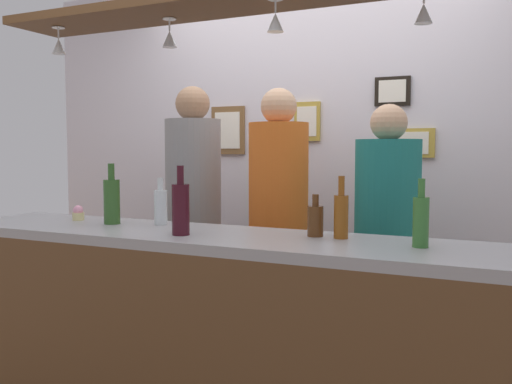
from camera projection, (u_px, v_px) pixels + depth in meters
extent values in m
cube|color=silver|center=(319.00, 164.00, 3.72)|extent=(4.40, 0.06, 2.60)
cube|color=#99999E|center=(213.00, 238.00, 2.43)|extent=(2.70, 0.55, 0.04)
cube|color=brown|center=(182.00, 373.00, 2.24)|extent=(2.65, 0.04, 0.98)
cube|color=brown|center=(217.00, 4.00, 2.40)|extent=(2.20, 0.36, 0.04)
cylinder|color=silver|center=(58.00, 28.00, 2.76)|extent=(0.06, 0.06, 0.00)
cylinder|color=silver|center=(58.00, 33.00, 2.76)|extent=(0.01, 0.01, 0.06)
cone|color=silver|center=(59.00, 47.00, 2.76)|extent=(0.07, 0.07, 0.08)
cylinder|color=silver|center=(169.00, 19.00, 2.57)|extent=(0.06, 0.06, 0.00)
cylinder|color=silver|center=(169.00, 25.00, 2.57)|extent=(0.01, 0.01, 0.06)
cone|color=silver|center=(170.00, 39.00, 2.58)|extent=(0.07, 0.07, 0.08)
cylinder|color=silver|center=(275.00, 6.00, 2.24)|extent=(0.01, 0.01, 0.06)
cone|color=silver|center=(275.00, 23.00, 2.24)|extent=(0.07, 0.07, 0.08)
cone|color=silver|center=(424.00, 14.00, 2.09)|extent=(0.07, 0.07, 0.08)
cube|color=#2D334C|center=(194.00, 306.00, 3.44)|extent=(0.17, 0.18, 0.85)
cylinder|color=gray|center=(193.00, 180.00, 3.38)|extent=(0.34, 0.34, 0.74)
sphere|color=#9E7556|center=(193.00, 104.00, 3.34)|extent=(0.21, 0.21, 0.21)
cube|color=#2D334C|center=(278.00, 319.00, 3.20)|extent=(0.17, 0.18, 0.83)
cylinder|color=orange|center=(278.00, 186.00, 3.14)|extent=(0.34, 0.34, 0.72)
sphere|color=tan|center=(279.00, 106.00, 3.11)|extent=(0.21, 0.21, 0.21)
cube|color=#2D334C|center=(385.00, 339.00, 2.94)|extent=(0.17, 0.18, 0.78)
cylinder|color=#1E7A75|center=(387.00, 204.00, 2.89)|extent=(0.34, 0.34, 0.67)
sphere|color=tan|center=(389.00, 123.00, 2.85)|extent=(0.19, 0.19, 0.19)
cylinder|color=#336B2D|center=(421.00, 222.00, 2.08)|extent=(0.06, 0.06, 0.19)
cylinder|color=#336B2D|center=(422.00, 188.00, 2.07)|extent=(0.03, 0.03, 0.07)
cylinder|color=#2D5623|center=(112.00, 202.00, 2.73)|extent=(0.08, 0.08, 0.22)
cylinder|color=#2D5623|center=(111.00, 172.00, 2.72)|extent=(0.03, 0.03, 0.08)
cylinder|color=#512D14|center=(315.00, 221.00, 2.34)|extent=(0.07, 0.07, 0.13)
cylinder|color=#512D14|center=(316.00, 200.00, 2.33)|extent=(0.03, 0.03, 0.05)
cylinder|color=silver|center=(161.00, 207.00, 2.71)|extent=(0.06, 0.06, 0.17)
cylinder|color=silver|center=(160.00, 184.00, 2.70)|extent=(0.03, 0.03, 0.06)
cylinder|color=brown|center=(341.00, 217.00, 2.28)|extent=(0.06, 0.06, 0.18)
cylinder|color=brown|center=(341.00, 186.00, 2.27)|extent=(0.03, 0.03, 0.08)
cylinder|color=#380F19|center=(181.00, 210.00, 2.37)|extent=(0.08, 0.08, 0.22)
cylinder|color=#380F19|center=(180.00, 175.00, 2.36)|extent=(0.03, 0.03, 0.08)
cylinder|color=beige|center=(78.00, 216.00, 2.88)|extent=(0.06, 0.06, 0.04)
sphere|color=pink|center=(78.00, 210.00, 2.88)|extent=(0.05, 0.05, 0.05)
cube|color=#B29338|center=(307.00, 121.00, 3.69)|extent=(0.18, 0.02, 0.26)
cube|color=white|center=(307.00, 121.00, 3.68)|extent=(0.14, 0.01, 0.20)
cube|color=black|center=(393.00, 91.00, 3.43)|extent=(0.22, 0.02, 0.18)
cube|color=white|center=(392.00, 91.00, 3.42)|extent=(0.17, 0.01, 0.14)
cube|color=brown|center=(228.00, 130.00, 3.94)|extent=(0.26, 0.02, 0.34)
cube|color=white|center=(227.00, 130.00, 3.93)|extent=(0.20, 0.01, 0.26)
cube|color=#B29338|center=(410.00, 143.00, 3.41)|extent=(0.30, 0.02, 0.18)
cube|color=white|center=(409.00, 143.00, 3.40)|extent=(0.23, 0.01, 0.14)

